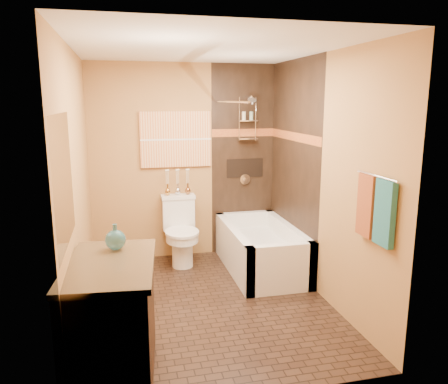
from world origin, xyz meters
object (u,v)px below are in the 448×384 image
object	(u,v)px
toilet	(181,230)
sunset_painting	(176,139)
vanity	(112,319)
bathtub	(261,252)

from	to	relation	value
toilet	sunset_painting	bearing A→B (deg)	90.04
sunset_painting	vanity	distance (m)	2.83
bathtub	vanity	xyz separation A→B (m)	(-1.72, -1.75, 0.23)
sunset_painting	toilet	distance (m)	1.16
toilet	bathtub	bearing A→B (deg)	-26.10
toilet	vanity	distance (m)	2.34
sunset_painting	bathtub	world-z (taller)	sunset_painting
sunset_painting	vanity	xyz separation A→B (m)	(-0.81, -2.48, -1.10)
sunset_painting	toilet	xyz separation A→B (m)	(0.00, -0.28, -1.12)
bathtub	vanity	distance (m)	2.47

